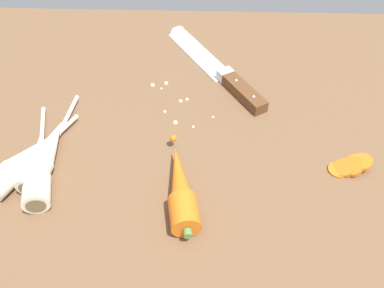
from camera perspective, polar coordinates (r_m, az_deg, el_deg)
name	(u,v)px	position (r cm, az deg, el deg)	size (l,w,h in cm)	color
ground_plane	(192,150)	(69.70, 0.05, -0.80)	(120.00, 90.00, 4.00)	brown
chefs_knife	(210,62)	(84.96, 2.52, 11.52)	(21.27, 31.21, 4.18)	silver
whole_carrot	(181,189)	(59.09, -1.62, -6.35)	(6.57, 18.93, 4.20)	orange
parsnip_front	(22,163)	(67.78, -22.97, -2.45)	(10.51, 18.60, 4.00)	silver
parsnip_mid_left	(46,153)	(67.83, -19.96, -1.22)	(5.11, 22.65, 4.00)	silver
parsnip_mid_right	(38,168)	(66.12, -20.96, -3.14)	(7.74, 22.23, 4.00)	silver
carrot_slice_stack	(350,166)	(68.24, 21.52, -2.91)	(6.86, 3.95, 2.72)	orange
mince_crumbs	(171,99)	(76.05, -2.95, 6.41)	(12.47, 12.89, 0.82)	silver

